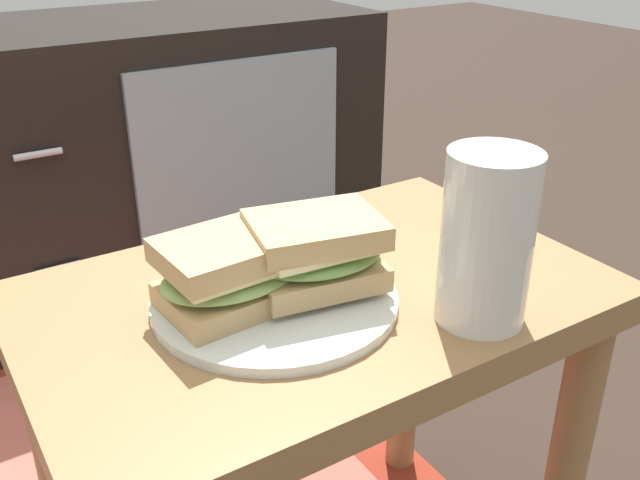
{
  "coord_description": "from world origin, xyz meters",
  "views": [
    {
      "loc": [
        -0.32,
        -0.52,
        0.81
      ],
      "look_at": [
        0.01,
        0.0,
        0.51
      ],
      "focal_mm": 40.18,
      "sensor_mm": 36.0,
      "label": 1
    }
  ],
  "objects_px": {
    "tv_cabinet": "(148,154)",
    "plate": "(275,300)",
    "sandwich_back": "(315,251)",
    "beer_glass": "(486,243)",
    "sandwich_front": "(230,271)"
  },
  "relations": [
    {
      "from": "tv_cabinet",
      "to": "beer_glass",
      "type": "xyz_separation_m",
      "value": [
        -0.06,
        -1.07,
        0.25
      ]
    },
    {
      "from": "tv_cabinet",
      "to": "plate",
      "type": "relative_size",
      "value": 4.17
    },
    {
      "from": "sandwich_front",
      "to": "beer_glass",
      "type": "relative_size",
      "value": 0.89
    },
    {
      "from": "plate",
      "to": "sandwich_back",
      "type": "bearing_deg",
      "value": -13.39
    },
    {
      "from": "sandwich_back",
      "to": "beer_glass",
      "type": "bearing_deg",
      "value": -45.57
    },
    {
      "from": "sandwich_front",
      "to": "sandwich_back",
      "type": "height_order",
      "value": "sandwich_back"
    },
    {
      "from": "plate",
      "to": "sandwich_front",
      "type": "xyz_separation_m",
      "value": [
        -0.04,
        0.01,
        0.04
      ]
    },
    {
      "from": "tv_cabinet",
      "to": "sandwich_front",
      "type": "distance_m",
      "value": 1.0
    },
    {
      "from": "plate",
      "to": "tv_cabinet",
      "type": "bearing_deg",
      "value": 77.85
    },
    {
      "from": "plate",
      "to": "sandwich_back",
      "type": "height_order",
      "value": "sandwich_back"
    },
    {
      "from": "beer_glass",
      "to": "plate",
      "type": "bearing_deg",
      "value": 140.99
    },
    {
      "from": "sandwich_front",
      "to": "sandwich_back",
      "type": "bearing_deg",
      "value": -13.39
    },
    {
      "from": "tv_cabinet",
      "to": "sandwich_front",
      "type": "height_order",
      "value": "tv_cabinet"
    },
    {
      "from": "sandwich_back",
      "to": "beer_glass",
      "type": "height_order",
      "value": "beer_glass"
    },
    {
      "from": "plate",
      "to": "beer_glass",
      "type": "xyz_separation_m",
      "value": [
        0.15,
        -0.12,
        0.07
      ]
    }
  ]
}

